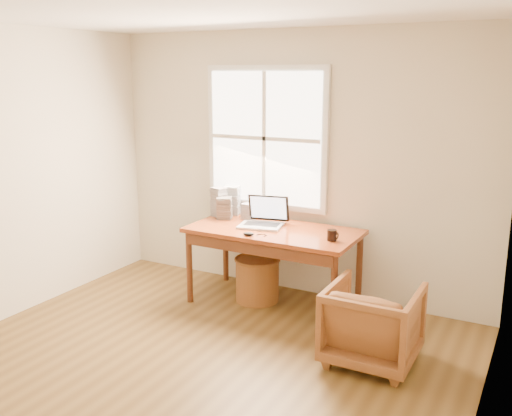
{
  "coord_description": "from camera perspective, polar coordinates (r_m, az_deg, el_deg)",
  "views": [
    {
      "loc": [
        2.29,
        -2.85,
        2.18
      ],
      "look_at": [
        -0.11,
        1.65,
        0.97
      ],
      "focal_mm": 40.0,
      "sensor_mm": 36.0,
      "label": 1
    }
  ],
  "objects": [
    {
      "name": "cd_stack_d",
      "position": [
        5.72,
        -0.68,
        -0.32
      ],
      "size": [
        0.14,
        0.13,
        0.16
      ],
      "primitive_type": "cube",
      "rotation": [
        0.0,
        0.0,
        -0.16
      ],
      "color": "#ACB0B8",
      "rests_on": "desk"
    },
    {
      "name": "mouse",
      "position": [
        5.14,
        -0.75,
        -2.62
      ],
      "size": [
        0.11,
        0.09,
        0.03
      ],
      "primitive_type": "ellipsoid",
      "rotation": [
        0.0,
        0.0,
        0.29
      ],
      "color": "black",
      "rests_on": "desk"
    },
    {
      "name": "laptop",
      "position": [
        5.4,
        0.44,
        -0.32
      ],
      "size": [
        0.5,
        0.52,
        0.31
      ],
      "primitive_type": null,
      "rotation": [
        0.0,
        0.0,
        0.21
      ],
      "color": "#AAACB1",
      "rests_on": "desk"
    },
    {
      "name": "wicker_stool",
      "position": [
        5.62,
        0.13,
        -7.2
      ],
      "size": [
        0.48,
        0.48,
        0.42
      ],
      "primitive_type": "cylinder",
      "rotation": [
        0.0,
        0.0,
        -0.15
      ],
      "color": "brown",
      "rests_on": "room_shell"
    },
    {
      "name": "cd_stack_b",
      "position": [
        5.73,
        -3.17,
        -0.0
      ],
      "size": [
        0.18,
        0.17,
        0.22
      ],
      "primitive_type": "cube",
      "rotation": [
        0.0,
        0.0,
        0.42
      ],
      "color": "#28282D",
      "rests_on": "desk"
    },
    {
      "name": "armchair",
      "position": [
        4.54,
        11.59,
        -11.28
      ],
      "size": [
        0.67,
        0.69,
        0.62
      ],
      "primitive_type": "imported",
      "rotation": [
        0.0,
        0.0,
        3.14
      ],
      "color": "brown",
      "rests_on": "room_shell"
    },
    {
      "name": "coffee_mug",
      "position": [
        5.04,
        7.59,
        -2.71
      ],
      "size": [
        0.1,
        0.1,
        0.1
      ],
      "primitive_type": "cylinder",
      "rotation": [
        0.0,
        0.0,
        0.12
      ],
      "color": "black",
      "rests_on": "desk"
    },
    {
      "name": "room_shell",
      "position": [
        3.89,
        -9.21,
        0.35
      ],
      "size": [
        4.04,
        4.54,
        2.64
      ],
      "color": "brown",
      "rests_on": "ground"
    },
    {
      "name": "cd_stack_c",
      "position": [
        5.83,
        -3.73,
        0.64
      ],
      "size": [
        0.17,
        0.15,
        0.3
      ],
      "primitive_type": "cube",
      "rotation": [
        0.0,
        0.0,
        -0.31
      ],
      "color": "#ABA9B7",
      "rests_on": "desk"
    },
    {
      "name": "cd_stack_a",
      "position": [
        5.89,
        -2.42,
        0.8
      ],
      "size": [
        0.18,
        0.17,
        0.3
      ],
      "primitive_type": "cube",
      "rotation": [
        0.0,
        0.0,
        0.26
      ],
      "color": "silver",
      "rests_on": "desk"
    },
    {
      "name": "desk",
      "position": [
        5.38,
        1.79,
        -2.32
      ],
      "size": [
        1.6,
        0.8,
        0.04
      ],
      "primitive_type": "cube",
      "color": "brown",
      "rests_on": "room_shell"
    }
  ]
}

